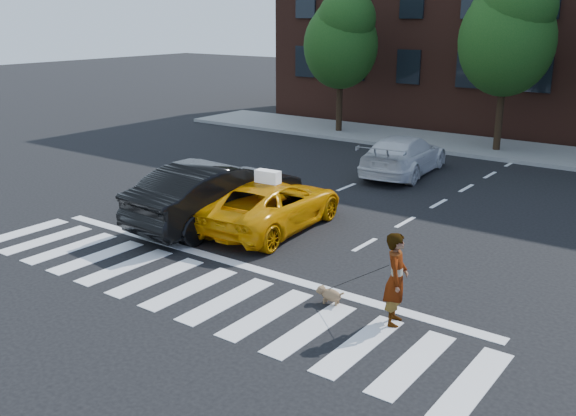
{
  "coord_description": "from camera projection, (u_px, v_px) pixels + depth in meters",
  "views": [
    {
      "loc": [
        8.79,
        -8.58,
        5.4
      ],
      "look_at": [
        0.39,
        2.87,
        1.1
      ],
      "focal_mm": 40.0,
      "sensor_mm": 36.0,
      "label": 1
    }
  ],
  "objects": [
    {
      "name": "sidewalk_far",
      "position": [
        488.0,
        148.0,
        26.65
      ],
      "size": [
        30.0,
        4.0,
        0.15
      ],
      "primitive_type": "cube",
      "color": "slate",
      "rests_on": "ground"
    },
    {
      "name": "stop_line",
      "position": [
        240.0,
        265.0,
        14.4
      ],
      "size": [
        12.0,
        0.3,
        0.01
      ],
      "primitive_type": "cube",
      "color": "silver",
      "rests_on": "ground"
    },
    {
      "name": "taxi",
      "position": [
        273.0,
        205.0,
        16.72
      ],
      "size": [
        2.47,
        4.74,
        1.27
      ],
      "primitive_type": "imported",
      "rotation": [
        0.0,
        0.0,
        3.22
      ],
      "color": "orange",
      "rests_on": "ground"
    },
    {
      "name": "woman",
      "position": [
        396.0,
        279.0,
        11.45
      ],
      "size": [
        0.6,
        0.73,
        1.73
      ],
      "primitive_type": "imported",
      "rotation": [
        0.0,
        0.0,
        1.91
      ],
      "color": "#999999",
      "rests_on": "ground"
    },
    {
      "name": "black_sedan",
      "position": [
        218.0,
        194.0,
        16.97
      ],
      "size": [
        2.16,
        5.27,
        1.7
      ],
      "primitive_type": "imported",
      "rotation": [
        0.0,
        0.0,
        3.07
      ],
      "color": "black",
      "rests_on": "ground"
    },
    {
      "name": "building",
      "position": [
        554.0,
        1.0,
        30.72
      ],
      "size": [
        26.0,
        10.0,
        12.0
      ],
      "primitive_type": "cube",
      "color": "#472319",
      "rests_on": "ground"
    },
    {
      "name": "dog",
      "position": [
        329.0,
        294.0,
        12.43
      ],
      "size": [
        0.6,
        0.28,
        0.34
      ],
      "rotation": [
        0.0,
        0.0,
        0.14
      ],
      "color": "olive",
      "rests_on": "ground"
    },
    {
      "name": "white_suv",
      "position": [
        404.0,
        155.0,
        22.4
      ],
      "size": [
        2.44,
        4.92,
        1.37
      ],
      "primitive_type": "imported",
      "rotation": [
        0.0,
        0.0,
        3.25
      ],
      "color": "silver",
      "rests_on": "ground"
    },
    {
      "name": "crosswalk",
      "position": [
        190.0,
        288.0,
        13.16
      ],
      "size": [
        13.0,
        2.4,
        0.01
      ],
      "primitive_type": "cube",
      "color": "silver",
      "rests_on": "ground"
    },
    {
      "name": "taxi_sign",
      "position": [
        268.0,
        177.0,
        16.33
      ],
      "size": [
        0.67,
        0.33,
        0.32
      ],
      "primitive_type": "cube",
      "rotation": [
        0.0,
        0.0,
        3.22
      ],
      "color": "white",
      "rests_on": "taxi"
    },
    {
      "name": "tree_left",
      "position": [
        341.0,
        36.0,
        28.94
      ],
      "size": [
        3.39,
        3.38,
        6.5
      ],
      "color": "black",
      "rests_on": "ground"
    },
    {
      "name": "tree_mid",
      "position": [
        508.0,
        29.0,
        24.57
      ],
      "size": [
        3.69,
        3.69,
        7.1
      ],
      "color": "black",
      "rests_on": "ground"
    },
    {
      "name": "ground",
      "position": [
        190.0,
        289.0,
        13.16
      ],
      "size": [
        120.0,
        120.0,
        0.0
      ],
      "primitive_type": "plane",
      "color": "black",
      "rests_on": "ground"
    }
  ]
}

